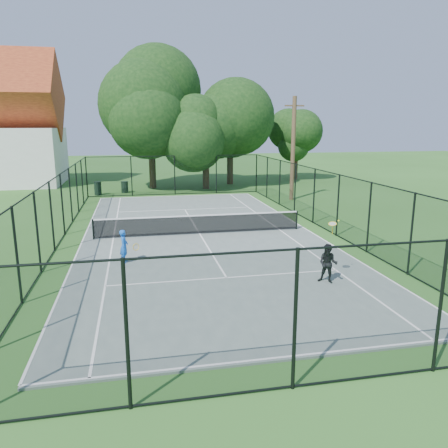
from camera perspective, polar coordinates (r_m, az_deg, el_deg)
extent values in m
plane|color=#2E5E20|center=(21.41, -3.19, -1.46)|extent=(120.00, 120.00, 0.00)
cube|color=slate|center=(21.40, -3.19, -1.38)|extent=(11.00, 24.00, 0.06)
cylinder|color=black|center=(21.17, -16.72, -0.66)|extent=(0.08, 0.08, 0.95)
cylinder|color=black|center=(22.53, 9.48, 0.51)|extent=(0.08, 0.08, 0.95)
cube|color=black|center=(21.28, -3.21, -0.06)|extent=(10.00, 0.03, 0.88)
cube|color=white|center=(21.18, -3.22, 1.11)|extent=(10.00, 0.05, 0.06)
cylinder|color=#332114|center=(37.68, -9.36, 8.11)|extent=(0.56, 0.56, 4.57)
sphere|color=black|center=(37.59, -9.61, 14.73)|extent=(8.25, 8.25, 8.25)
cylinder|color=#332114|center=(36.89, -2.38, 7.02)|extent=(0.56, 0.56, 3.09)
sphere|color=black|center=(36.71, -2.42, 11.57)|extent=(5.53, 5.53, 5.53)
cylinder|color=#332114|center=(39.75, 0.80, 8.25)|extent=(0.56, 0.56, 4.20)
sphere|color=black|center=(39.62, 0.82, 13.69)|extent=(6.67, 6.67, 6.67)
cylinder|color=#332114|center=(43.93, 9.24, 7.49)|extent=(0.56, 0.56, 2.61)
sphere|color=black|center=(43.78, 9.36, 10.67)|extent=(4.55, 4.55, 4.55)
cylinder|color=black|center=(34.96, -16.16, 4.46)|extent=(0.54, 0.54, 0.98)
cylinder|color=black|center=(34.89, -16.21, 5.29)|extent=(0.58, 0.58, 0.05)
cylinder|color=black|center=(35.62, -12.84, 4.69)|extent=(0.54, 0.54, 0.85)
cylinder|color=black|center=(35.56, -12.88, 5.41)|extent=(0.58, 0.58, 0.05)
cylinder|color=#4C3823|center=(31.55, 9.00, 9.64)|extent=(0.30, 0.30, 7.21)
cube|color=#4C3823|center=(31.53, 9.20, 15.01)|extent=(1.40, 0.10, 0.10)
imported|color=blue|center=(17.26, -12.93, -2.85)|extent=(0.36, 0.50, 1.29)
torus|color=gold|center=(17.42, -11.43, -2.96)|extent=(0.27, 0.18, 0.29)
cylinder|color=silver|center=(17.42, -11.43, -2.96)|extent=(0.23, 0.15, 0.25)
imported|color=black|center=(15.11, 13.43, -5.05)|extent=(0.82, 0.79, 1.34)
torus|color=gold|center=(15.18, 13.99, 0.03)|extent=(0.30, 0.28, 0.14)
cylinder|color=silver|center=(15.18, 13.99, 0.03)|extent=(0.26, 0.24, 0.11)
sphere|color=#CCE526|center=(15.47, 14.75, 0.42)|extent=(0.07, 0.07, 0.07)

